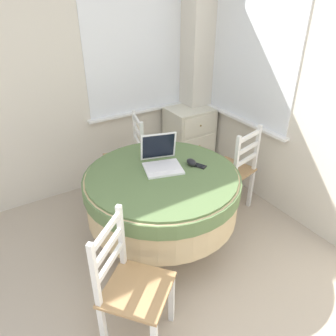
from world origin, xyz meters
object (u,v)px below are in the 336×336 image
Objects in this scene: computer_mouse at (192,162)px; corner_cabinet at (189,139)px; dining_chair_near_right_window at (233,171)px; dining_chair_camera_near at (131,287)px; laptop at (161,160)px; cell_phone at (199,166)px; round_dining_table at (162,191)px; dining_chair_near_back_window at (128,159)px.

computer_mouse reaches higher than corner_cabinet.
dining_chair_camera_near is (-1.46, -0.72, 0.00)m from dining_chair_near_right_window.
corner_cabinet is (0.72, 1.03, -0.37)m from computer_mouse.
dining_chair_near_right_window is at bearing 26.14° from dining_chair_camera_near.
laptop is at bearing -135.48° from corner_cabinet.
round_dining_table is at bearing 169.10° from cell_phone.
corner_cabinet is at bearing 82.12° from dining_chair_near_right_window.
round_dining_table is 1.38× the size of dining_chair_near_right_window.
dining_chair_camera_near is (-0.70, -1.47, 0.00)m from dining_chair_near_back_window.
cell_phone is at bearing 31.51° from dining_chair_camera_near.
corner_cabinet is at bearing 45.80° from round_dining_table.
round_dining_table is at bearing 46.11° from dining_chair_camera_near.
laptop is at bearing 148.40° from cell_phone.
dining_chair_near_right_window is 0.93m from corner_cabinet.
dining_chair_near_right_window is (0.86, 0.10, -0.13)m from round_dining_table.
laptop is 1.37m from corner_cabinet.
dining_chair_camera_near reaches higher than round_dining_table.
corner_cabinet is (0.94, 0.92, -0.40)m from laptop.
dining_chair_near_right_window reaches higher than cell_phone.
cell_phone is 0.98m from dining_chair_near_back_window.
dining_chair_near_back_window reaches higher than cell_phone.
laptop reaches higher than round_dining_table.
dining_chair_camera_near is (-0.91, -0.56, -0.30)m from cell_phone.
dining_chair_near_back_window is at bearing 101.34° from computer_mouse.
dining_chair_camera_near is 2.28m from corner_cabinet.
cell_phone is 0.14× the size of dining_chair_near_right_window.
cell_phone is at bearing -163.96° from dining_chair_near_right_window.
computer_mouse is 0.68m from dining_chair_near_right_window.
round_dining_table is 0.33m from computer_mouse.
laptop reaches higher than computer_mouse.
computer_mouse is 0.13× the size of corner_cabinet.
dining_chair_camera_near is at bearing -115.31° from dining_chair_near_back_window.
round_dining_table is 0.87m from dining_chair_camera_near.
round_dining_table is at bearing 177.29° from computer_mouse.
round_dining_table is at bearing -173.60° from dining_chair_near_right_window.
computer_mouse is 0.11× the size of dining_chair_near_right_window.
laptop reaches higher than cell_phone.
dining_chair_near_right_window is at bearing -0.17° from laptop.
computer_mouse is at bearing 34.90° from dining_chair_camera_near.
laptop is 1.03m from dining_chair_camera_near.
corner_cabinet is (0.68, 1.08, -0.35)m from cell_phone.
dining_chair_near_right_window is at bearing 6.40° from round_dining_table.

